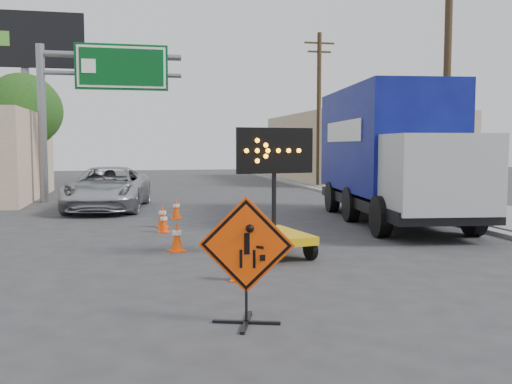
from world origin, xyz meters
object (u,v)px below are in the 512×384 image
object	(u,v)px
arrow_board	(274,228)
box_truck	(390,161)
pickup_truck	(108,188)
construction_sign	(246,257)

from	to	relation	value
arrow_board	box_truck	bearing A→B (deg)	33.34
pickup_truck	arrow_board	bearing A→B (deg)	-61.31
arrow_board	pickup_truck	distance (m)	11.09
pickup_truck	box_truck	xyz separation A→B (m)	(9.14, -5.45, 1.15)
construction_sign	pickup_truck	xyz separation A→B (m)	(-2.50, 14.99, -0.12)
arrow_board	pickup_truck	size ratio (longest dim) A/B	0.48
construction_sign	box_truck	bearing A→B (deg)	73.02
box_truck	arrow_board	bearing A→B (deg)	-129.27
construction_sign	arrow_board	world-z (taller)	arrow_board
construction_sign	arrow_board	xyz separation A→B (m)	(1.54, 4.66, -0.30)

